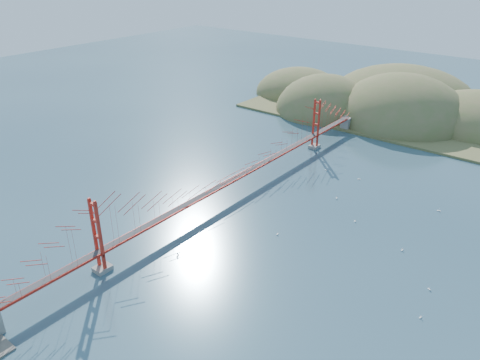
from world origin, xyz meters
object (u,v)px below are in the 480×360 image
Objects in this scene: sailboat_1 at (337,198)px; sailboat_0 at (277,234)px; bridge at (234,160)px; sailboat_2 at (429,289)px.

sailboat_1 reaches higher than sailboat_0.
sailboat_0 is (14.41, -6.50, -6.87)m from bridge.
sailboat_0 is 24.15m from sailboat_2.
bridge is 158.34× the size of sailboat_1.
sailboat_1 is 27.31m from sailboat_2.
sailboat_1 is at bearing 145.21° from sailboat_2.
sailboat_0 is 1.01× the size of sailboat_2.
bridge is 165.12× the size of sailboat_0.
sailboat_1 is (16.09, 10.59, -6.87)m from bridge.
sailboat_0 is (-1.68, -17.08, -0.00)m from sailboat_1.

